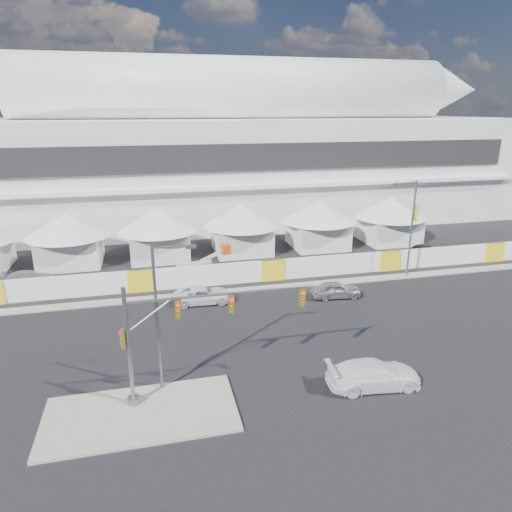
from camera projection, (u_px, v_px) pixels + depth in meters
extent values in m
plane|color=black|center=(241.00, 370.00, 28.10)|extent=(160.00, 160.00, 0.00)
cube|color=gray|center=(141.00, 414.00, 23.98)|extent=(10.00, 5.00, 0.15)
cube|color=gray|center=(418.00, 275.00, 44.04)|extent=(80.00, 1.20, 0.12)
cube|color=silver|center=(237.00, 168.00, 66.54)|extent=(80.00, 24.00, 14.00)
cube|color=black|center=(256.00, 157.00, 54.43)|extent=(68.00, 0.30, 3.20)
cube|color=white|center=(256.00, 187.00, 55.29)|extent=(72.00, 0.80, 0.50)
cylinder|color=white|center=(238.00, 89.00, 61.35)|extent=(57.60, 8.40, 8.40)
cylinder|color=white|center=(253.00, 93.00, 61.92)|extent=(51.60, 6.80, 6.80)
cylinder|color=white|center=(267.00, 96.00, 62.49)|extent=(45.60, 5.20, 5.20)
cone|color=white|center=(452.00, 90.00, 68.49)|extent=(8.00, 7.60, 7.60)
cube|color=silver|center=(71.00, 250.00, 46.98)|extent=(6.00, 6.00, 3.00)
cone|color=silver|center=(68.00, 224.00, 46.14)|extent=(8.40, 8.40, 2.40)
cube|color=silver|center=(160.00, 244.00, 48.96)|extent=(6.00, 6.00, 3.00)
cone|color=silver|center=(158.00, 219.00, 48.12)|extent=(8.40, 8.40, 2.40)
cube|color=silver|center=(242.00, 239.00, 50.93)|extent=(6.00, 6.00, 3.00)
cone|color=silver|center=(241.00, 215.00, 50.10)|extent=(8.40, 8.40, 2.40)
cube|color=silver|center=(318.00, 234.00, 52.91)|extent=(6.00, 6.00, 3.00)
cone|color=silver|center=(319.00, 211.00, 52.08)|extent=(8.40, 8.40, 2.40)
cube|color=silver|center=(388.00, 229.00, 54.89)|extent=(6.00, 6.00, 3.00)
cone|color=silver|center=(390.00, 207.00, 54.05)|extent=(8.40, 8.40, 2.40)
cube|color=white|center=(273.00, 270.00, 42.52)|extent=(70.00, 0.25, 2.00)
imported|color=#ABACB0|center=(336.00, 290.00, 38.70)|extent=(2.10, 4.35, 1.43)
imported|color=white|center=(204.00, 295.00, 37.72)|extent=(2.40, 4.90, 1.34)
imported|color=white|center=(374.00, 374.00, 26.28)|extent=(2.65, 5.63, 1.59)
imported|color=black|center=(424.00, 250.00, 49.14)|extent=(3.09, 4.84, 1.53)
imported|color=silver|center=(29.00, 278.00, 41.53)|extent=(2.23, 4.63, 1.30)
cylinder|color=gray|center=(129.00, 348.00, 23.68)|extent=(0.23, 0.23, 6.78)
cylinder|color=gray|center=(134.00, 400.00, 24.67)|extent=(0.66, 0.66, 0.40)
cylinder|color=gray|center=(224.00, 294.00, 24.00)|extent=(10.10, 0.15, 0.15)
cube|color=#594714|center=(178.00, 310.00, 23.67)|extent=(0.32, 0.22, 1.05)
cube|color=#594714|center=(232.00, 304.00, 24.30)|extent=(0.32, 0.22, 1.05)
cube|color=#594714|center=(302.00, 298.00, 25.17)|extent=(0.32, 0.22, 1.05)
cube|color=#594714|center=(123.00, 339.00, 23.46)|extent=(0.22, 0.32, 1.05)
cylinder|color=gray|center=(157.00, 319.00, 24.86)|extent=(0.17, 0.17, 8.55)
cylinder|color=gray|center=(172.00, 247.00, 23.83)|extent=(2.09, 0.11, 0.11)
cube|color=gray|center=(191.00, 247.00, 24.07)|extent=(0.57, 0.24, 0.14)
cylinder|color=gray|center=(411.00, 230.00, 42.35)|extent=(0.19, 0.19, 9.25)
cylinder|color=gray|center=(405.00, 183.00, 40.74)|extent=(2.26, 0.12, 0.12)
cube|color=gray|center=(395.00, 184.00, 40.54)|extent=(0.62, 0.26, 0.15)
cube|color=yellow|center=(416.00, 213.00, 41.93)|extent=(0.03, 0.62, 1.44)
cube|color=#C04712|center=(184.00, 278.00, 41.99)|extent=(3.36, 2.04, 0.96)
cube|color=beige|center=(195.00, 264.00, 41.83)|extent=(3.30, 1.01, 0.30)
cube|color=beige|center=(215.00, 257.00, 42.09)|extent=(2.56, 0.81, 1.06)
cube|color=#C04712|center=(228.00, 252.00, 42.23)|extent=(0.94, 0.94, 0.87)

